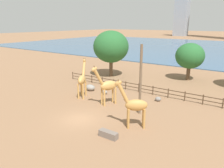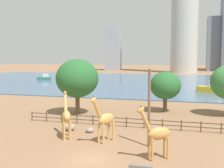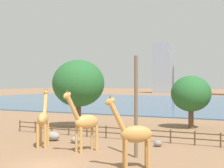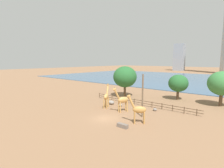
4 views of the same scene
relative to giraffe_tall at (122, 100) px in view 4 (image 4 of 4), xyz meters
The scene contains 16 objects.
ground_plane 74.85m from the giraffe_tall, 89.85° to the left, with size 400.00×400.00×0.00m, color #8C6647.
harbor_water 71.85m from the giraffe_tall, 89.85° to the left, with size 180.00×86.00×0.20m, color #3D6084.
giraffe_tall is the anchor object (origin of this frame).
giraffe_companion 4.59m from the giraffe_tall, behind, with size 2.27×3.40×5.17m.
giraffe_young 6.78m from the giraffe_tall, 31.18° to the right, with size 3.00×2.39×4.92m.
utility_pole 4.85m from the giraffe_tall, ahead, with size 0.28×0.28×7.76m, color brown.
boulder_near_fence 4.68m from the giraffe_tall, 132.63° to the left, with size 0.93×0.81×0.61m, color gray.
boulder_by_pole 6.76m from the giraffe_tall, 149.81° to the left, with size 1.53×1.20×0.90m, color gray.
boulder_small 7.08m from the giraffe_tall, 45.41° to the left, with size 0.77×0.75×0.56m, color gray.
feeding_trough 8.51m from the giraffe_tall, 53.14° to the right, with size 1.80×0.60×0.60m, color #72665B.
enclosure_fence 7.02m from the giraffe_tall, 90.32° to the left, with size 26.12×0.14×1.30m.
tree_left_large 15.33m from the giraffe_tall, 123.54° to the left, with size 6.56×6.56×8.57m.
tree_center_broad 18.74m from the giraffe_tall, 75.64° to the left, with size 4.95×4.95×6.57m.
tree_right_tall 22.86m from the giraffe_tall, 50.91° to the left, with size 5.95×5.95×7.83m.
boat_ferry 81.75m from the giraffe_tall, 123.51° to the left, with size 5.29×2.43×4.60m.
skyline_block_left 159.03m from the giraffe_tall, 105.15° to the left, with size 9.23×9.50×26.80m, color #939EAD.
Camera 4 is at (19.77, -22.02, 10.14)m, focal length 28.00 mm.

